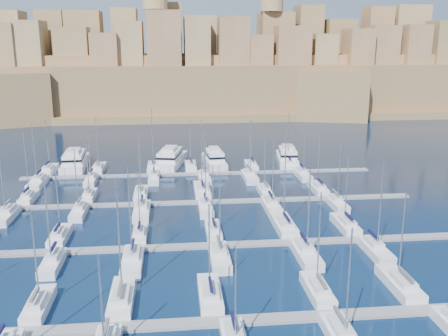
{
  "coord_description": "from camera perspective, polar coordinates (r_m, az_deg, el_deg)",
  "views": [
    {
      "loc": [
        -6.16,
        -84.58,
        31.19
      ],
      "look_at": [
        3.26,
        6.0,
        8.13
      ],
      "focal_mm": 40.0,
      "sensor_mm": 36.0,
      "label": 1
    }
  ],
  "objects": [
    {
      "name": "sailboat_15",
      "position": [
        83.53,
        -1.23,
        -7.19
      ],
      "size": [
        2.43,
        8.11,
        12.18
      ],
      "color": "white",
      "rests_on": "ground"
    },
    {
      "name": "sailboat_17",
      "position": [
        88.68,
        13.73,
        -6.3
      ],
      "size": [
        2.74,
        9.12,
        12.85
      ],
      "color": "white",
      "rests_on": "ground"
    },
    {
      "name": "sailboat_22",
      "position": [
        75.89,
        9.32,
        -9.64
      ],
      "size": [
        2.92,
        9.72,
        13.97
      ],
      "color": "white",
      "rests_on": "ground"
    },
    {
      "name": "sailboat_40",
      "position": [
        126.97,
        3.13,
        0.3
      ],
      "size": [
        2.53,
        8.44,
        12.44
      ],
      "color": "white",
      "rests_on": "ground"
    },
    {
      "name": "sailboat_41",
      "position": [
        128.76,
        7.31,
        0.41
      ],
      "size": [
        2.52,
        8.41,
        14.23
      ],
      "color": "white",
      "rests_on": "ground"
    },
    {
      "name": "sailboat_27",
      "position": [
        105.41,
        -2.52,
        -2.57
      ],
      "size": [
        3.19,
        10.63,
        16.16
      ],
      "color": "white",
      "rests_on": "ground"
    },
    {
      "name": "sailboat_23",
      "position": [
        79.67,
        16.92,
        -8.9
      ],
      "size": [
        2.67,
        8.91,
        14.75
      ],
      "color": "white",
      "rests_on": "ground"
    },
    {
      "name": "sailboat_42",
      "position": [
        118.78,
        -20.5,
        -1.56
      ],
      "size": [
        2.97,
        9.89,
        14.72
      ],
      "color": "white",
      "rests_on": "ground"
    },
    {
      "name": "sailboat_3",
      "position": [
        63.91,
        -1.61,
        -14.25
      ],
      "size": [
        2.75,
        9.16,
        12.67
      ],
      "color": "white",
      "rests_on": "ground"
    },
    {
      "name": "sailboat_34",
      "position": [
        95.9,
        5.46,
        -4.36
      ],
      "size": [
        2.78,
        9.26,
        14.18
      ],
      "color": "white",
      "rests_on": "ground"
    },
    {
      "name": "pontoon_near",
      "position": [
        59.63,
        0.9,
        -17.1
      ],
      "size": [
        84.0,
        2.0,
        0.4
      ],
      "primitive_type": "cube",
      "color": "slate",
      "rests_on": "ground"
    },
    {
      "name": "sailboat_4",
      "position": [
        65.94,
        10.66,
        -13.56
      ],
      "size": [
        2.56,
        8.54,
        13.8
      ],
      "color": "white",
      "rests_on": "ground"
    },
    {
      "name": "sailboat_19",
      "position": [
        76.1,
        -19.01,
        -10.2
      ],
      "size": [
        2.5,
        8.34,
        13.74
      ],
      "color": "white",
      "rests_on": "ground"
    },
    {
      "name": "pontoon_far",
      "position": [
        120.78,
        -2.81,
        -0.67
      ],
      "size": [
        84.0,
        2.0,
        0.4
      ],
      "primitive_type": "cube",
      "color": "slate",
      "rests_on": "ground"
    },
    {
      "name": "sailboat_28",
      "position": [
        105.69,
        4.65,
        -2.6
      ],
      "size": [
        2.37,
        7.89,
        12.03
      ],
      "color": "white",
      "rests_on": "ground"
    },
    {
      "name": "sailboat_37",
      "position": [
        127.27,
        -14.16,
        -0.07
      ],
      "size": [
        2.82,
        9.42,
        14.31
      ],
      "color": "white",
      "rests_on": "ground"
    },
    {
      "name": "sailboat_33",
      "position": [
        94.59,
        -2.12,
        -4.58
      ],
      "size": [
        2.59,
        8.63,
        14.05
      ],
      "color": "white",
      "rests_on": "ground"
    },
    {
      "name": "sailboat_43",
      "position": [
        117.25,
        -14.94,
        -1.35
      ],
      "size": [
        2.42,
        8.06,
        11.94
      ],
      "color": "white",
      "rests_on": "ground"
    },
    {
      "name": "sailboat_29",
      "position": [
        108.79,
        10.71,
        -2.3
      ],
      "size": [
        2.62,
        8.73,
        13.13
      ],
      "color": "white",
      "rests_on": "ground"
    },
    {
      "name": "sailboat_32",
      "position": [
        94.11,
        -9.38,
        -4.86
      ],
      "size": [
        2.91,
        9.72,
        13.58
      ],
      "color": "white",
      "rests_on": "ground"
    },
    {
      "name": "pontoon_mid_near",
      "position": [
        79.15,
        -1.01,
        -8.84
      ],
      "size": [
        84.0,
        2.0,
        0.4
      ],
      "primitive_type": "cube",
      "color": "slate",
      "rests_on": "ground"
    },
    {
      "name": "sailboat_24",
      "position": [
        108.17,
        -21.41,
        -3.15
      ],
      "size": [
        2.47,
        8.22,
        14.27
      ],
      "color": "white",
      "rests_on": "ground"
    },
    {
      "name": "sailboat_39",
      "position": [
        125.86,
        -3.83,
        0.17
      ],
      "size": [
        2.75,
        9.18,
        12.93
      ],
      "color": "white",
      "rests_on": "ground"
    },
    {
      "name": "sailboat_36",
      "position": [
        129.46,
        -19.36,
        -0.21
      ],
      "size": [
        2.78,
        9.26,
        13.24
      ],
      "color": "white",
      "rests_on": "ground"
    },
    {
      "name": "sailboat_20",
      "position": [
        73.77,
        -10.41,
        -10.4
      ],
      "size": [
        2.87,
        9.57,
        15.22
      ],
      "color": "white",
      "rests_on": "ground"
    },
    {
      "name": "sailboat_5",
      "position": [
        70.14,
        19.46,
        -12.39
      ],
      "size": [
        2.87,
        9.58,
        13.23
      ],
      "color": "white",
      "rests_on": "ground"
    },
    {
      "name": "ground",
      "position": [
        90.35,
        -1.67,
        -5.99
      ],
      "size": [
        600.0,
        600.0,
        0.0
      ],
      "primitive_type": "plane",
      "color": "black",
      "rests_on": "ground"
    },
    {
      "name": "sailboat_13",
      "position": [
        85.59,
        -18.25,
        -7.39
      ],
      "size": [
        2.59,
        8.63,
        12.65
      ],
      "color": "white",
      "rests_on": "ground"
    },
    {
      "name": "sailboat_2",
      "position": [
        64.25,
        -11.61,
        -14.37
      ],
      "size": [
        2.84,
        9.47,
        16.25
      ],
      "color": "white",
      "rests_on": "ground"
    },
    {
      "name": "sailboat_30",
      "position": [
        98.88,
        -23.6,
        -4.95
      ],
      "size": [
        2.79,
        9.3,
        15.48
      ],
      "color": "white",
      "rests_on": "ground"
    },
    {
      "name": "pontoon_mid_far",
      "position": [
        99.71,
        -2.11,
        -3.91
      ],
      "size": [
        84.0,
        2.0,
        0.4
      ],
      "primitive_type": "cube",
      "color": "slate",
      "rests_on": "ground"
    },
    {
      "name": "sailboat_26",
      "position": [
        104.64,
        -9.47,
        -2.91
      ],
      "size": [
        2.65,
        8.82,
        13.58
      ],
      "color": "white",
      "rests_on": "ground"
    },
    {
      "name": "motor_yacht_d",
      "position": [
        132.68,
        7.24,
        1.26
      ],
      "size": [
        6.99,
        16.72,
        5.25
      ],
      "color": "white",
      "rests_on": "ground"
    },
    {
      "name": "sailboat_46",
      "position": [
        116.25,
        2.95,
        -0.99
      ],
      "size": [
        2.92,
        9.75,
        14.41
      ],
      "color": "white",
      "rests_on": "ground"
    },
    {
      "name": "sailboat_14",
      "position": [
        83.24,
        -9.58,
        -7.48
      ],
      "size": [
        2.26,
        7.55,
        11.36
      ],
      "color": "white",
      "rests_on": "ground"
    },
    {
      "name": "sailboat_16",
      "position": [
        86.33,
        6.9,
        -6.53
      ],
      "size": [
        3.11,
        10.37,
        16.58
      ],
      "color": "white",
      "rests_on": "ground"
    },
    {
      "name": "sailboat_45",
      "position": [
        115.51,
        -2.27,
        -1.09
      ],
      "size": [
        2.69,
        8.97,
        11.78
      ],
      "color": "white",
      "rests_on": "ground"
    },
    {
      "name": "fortified_city",
      "position": [
        240.48,
        -4.57,
        10.24
      ],
      "size": [
        460.0,
        108.95,
        59.52
      ],
      "color": "brown",
      "rests_on": "ground"
    },
    {
      "name": "sailboat_44",
      "position": [
        115.85,
        -8.02,
        -1.18
      ],
      "size": [
        2.4,
        8.0,
        11.76
      ],
      "color": "white",
      "rests_on": "ground"
    },
    {
      "name": "motor_yacht_a",
      "position": [
        132.66,
        -16.7,
        0.77
      ],
      "size": [
        6.61,
        18.64,
        5.25
      ],
      "color": "white",
      "rests_on": "ground"
    },
    {
      "name": "sailboat_38",
      "position": [
        125.99,
        -8.09,
        0.09
      ],
      "size": [
        2.82,
        9.39,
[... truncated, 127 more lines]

